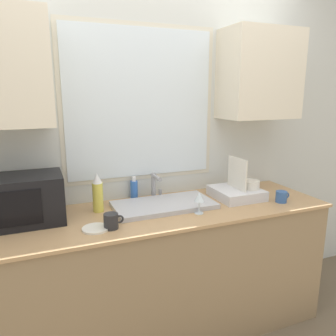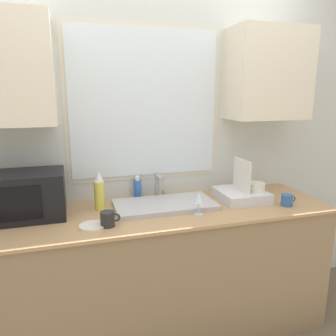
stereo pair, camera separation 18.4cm
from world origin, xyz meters
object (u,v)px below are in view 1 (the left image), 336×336
at_px(microwave, 19,200).
at_px(soap_bottle, 134,189).
at_px(faucet, 155,184).
at_px(dish_rack, 238,191).
at_px(spray_bottle, 98,193).
at_px(mug_near_sink, 111,221).
at_px(wine_glass, 199,198).

distance_m(microwave, soap_bottle, 0.76).
distance_m(faucet, dish_rack, 0.59).
bearing_deg(dish_rack, faucet, 160.66).
xyz_separation_m(spray_bottle, mug_near_sink, (0.02, -0.30, -0.08)).
bearing_deg(wine_glass, microwave, 166.16).
height_order(dish_rack, wine_glass, dish_rack).
bearing_deg(mug_near_sink, faucet, 44.56).
height_order(microwave, wine_glass, microwave).
height_order(faucet, soap_bottle, faucet).
distance_m(microwave, spray_bottle, 0.45).
distance_m(microwave, dish_rack, 1.43).
xyz_separation_m(soap_bottle, mug_near_sink, (-0.26, -0.45, -0.03)).
bearing_deg(dish_rack, spray_bottle, 174.23).
xyz_separation_m(microwave, dish_rack, (1.43, -0.08, -0.09)).
bearing_deg(faucet, microwave, -172.32).
bearing_deg(soap_bottle, faucet, -23.12).
bearing_deg(wine_glass, faucet, 112.88).
bearing_deg(spray_bottle, soap_bottle, 29.04).
relative_size(mug_near_sink, wine_glass, 0.81).
bearing_deg(soap_bottle, mug_near_sink, -120.08).
relative_size(microwave, wine_glass, 3.49).
relative_size(spray_bottle, mug_near_sink, 2.21).
bearing_deg(faucet, spray_bottle, -166.97).
bearing_deg(spray_bottle, faucet, 13.03).
bearing_deg(microwave, mug_near_sink, -30.59).
bearing_deg(faucet, dish_rack, -19.34).
bearing_deg(soap_bottle, spray_bottle, -150.96).
distance_m(faucet, microwave, 0.88).
xyz_separation_m(spray_bottle, wine_glass, (0.57, -0.27, -0.02)).
height_order(faucet, spray_bottle, spray_bottle).
bearing_deg(dish_rack, wine_glass, -156.42).
distance_m(soap_bottle, mug_near_sink, 0.52).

